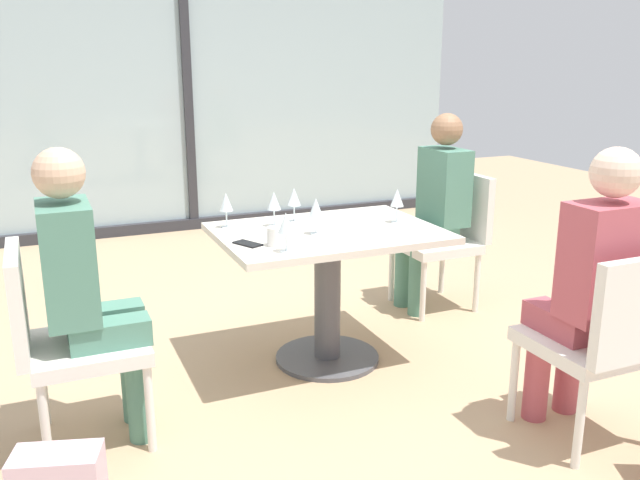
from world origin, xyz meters
TOP-DOWN VIEW (x-y plane):
  - ground_plane at (0.00, 0.00)m, footprint 12.00×12.00m
  - window_wall_backdrop at (0.00, 3.20)m, footprint 5.45×0.10m
  - dining_table_main at (0.00, 0.00)m, footprint 1.13×0.83m
  - chair_front_right at (0.71, -1.21)m, footprint 0.46×0.50m
  - chair_side_end at (-1.33, -0.32)m, footprint 0.50×0.46m
  - chair_far_right at (1.07, 0.47)m, footprint 0.50×0.46m
  - person_front_right at (0.71, -1.10)m, footprint 0.34×0.39m
  - person_side_end at (-1.22, -0.32)m, footprint 0.39×0.34m
  - person_far_right at (0.96, 0.47)m, footprint 0.39×0.34m
  - wine_glass_0 at (-0.09, 0.24)m, footprint 0.07×0.07m
  - wine_glass_1 at (-0.23, 0.18)m, footprint 0.07×0.07m
  - wine_glass_2 at (-0.47, 0.25)m, footprint 0.07×0.07m
  - wine_glass_3 at (0.41, -0.00)m, footprint 0.07×0.07m
  - wine_glass_4 at (-0.34, -0.30)m, footprint 0.07×0.07m
  - wine_glass_5 at (-0.09, -0.05)m, footprint 0.07×0.07m
  - coffee_cup at (-0.35, -0.18)m, footprint 0.08×0.08m
  - cell_phone_on_table at (-0.47, -0.11)m, footprint 0.13×0.16m

SIDE VIEW (x-z plane):
  - ground_plane at x=0.00m, z-range 0.00..0.00m
  - chair_front_right at x=0.71m, z-range 0.06..0.93m
  - chair_side_end at x=-1.33m, z-range 0.06..0.93m
  - chair_far_right at x=1.07m, z-range 0.06..0.93m
  - dining_table_main at x=0.00m, z-range 0.16..0.89m
  - person_front_right at x=0.71m, z-range 0.07..1.33m
  - person_side_end at x=-1.22m, z-range 0.07..1.33m
  - person_far_right at x=0.96m, z-range 0.07..1.33m
  - cell_phone_on_table at x=-0.47m, z-range 0.73..0.74m
  - coffee_cup at x=-0.35m, z-range 0.73..0.82m
  - wine_glass_0 at x=-0.09m, z-range 0.77..0.95m
  - wine_glass_1 at x=-0.23m, z-range 0.77..0.95m
  - wine_glass_2 at x=-0.47m, z-range 0.77..0.95m
  - wine_glass_3 at x=0.41m, z-range 0.77..0.95m
  - wine_glass_4 at x=-0.34m, z-range 0.77..0.95m
  - wine_glass_5 at x=-0.09m, z-range 0.77..0.95m
  - window_wall_backdrop at x=0.00m, z-range -0.14..2.56m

